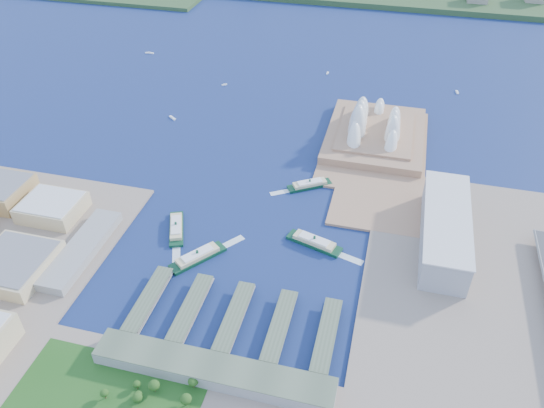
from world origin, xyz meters
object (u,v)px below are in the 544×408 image
(ferry_c, at_px, (198,255))
(ferry_a, at_px, (176,226))
(toaster_building, at_px, (445,229))
(ferry_d, at_px, (314,240))
(ferry_b, at_px, (310,183))
(opera_house, at_px, (377,119))

(ferry_c, bearing_deg, ferry_a, -6.13)
(toaster_building, bearing_deg, ferry_d, -165.12)
(ferry_b, height_order, ferry_c, ferry_c)
(ferry_a, relative_size, ferry_c, 0.94)
(toaster_building, distance_m, ferry_b, 170.54)
(opera_house, height_order, ferry_c, opera_house)
(toaster_building, bearing_deg, opera_house, 114.23)
(ferry_b, relative_size, ferry_c, 0.89)
(ferry_a, relative_size, ferry_b, 1.06)
(ferry_a, bearing_deg, ferry_b, 20.87)
(ferry_c, relative_size, ferry_d, 1.02)
(ferry_a, bearing_deg, ferry_c, -65.83)
(ferry_a, height_order, ferry_b, ferry_a)
(opera_house, height_order, ferry_b, opera_house)
(ferry_b, xyz_separation_m, ferry_d, (25.01, -102.59, 0.56))
(ferry_d, bearing_deg, ferry_a, 112.04)
(ferry_b, bearing_deg, toaster_building, 34.09)
(toaster_building, bearing_deg, ferry_a, -170.15)
(ferry_c, bearing_deg, opera_house, -80.30)
(ferry_c, bearing_deg, toaster_building, -122.67)
(toaster_building, height_order, ferry_c, toaster_building)
(toaster_building, relative_size, ferry_d, 2.57)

